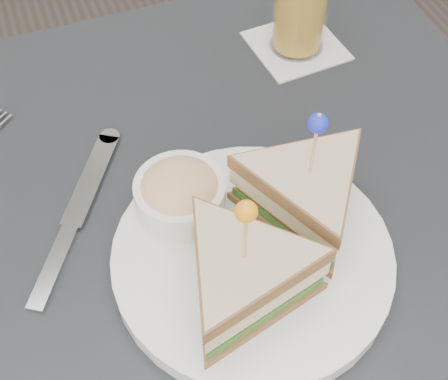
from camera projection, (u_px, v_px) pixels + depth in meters
table at (219, 266)px, 0.72m from camera, size 0.80×0.80×0.75m
plate_meal at (261, 235)px, 0.60m from camera, size 0.34×0.34×0.17m
cutlery_knife at (74, 219)px, 0.66m from camera, size 0.15×0.22×0.01m
drink_set at (301, 6)px, 0.79m from camera, size 0.12×0.12×0.15m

